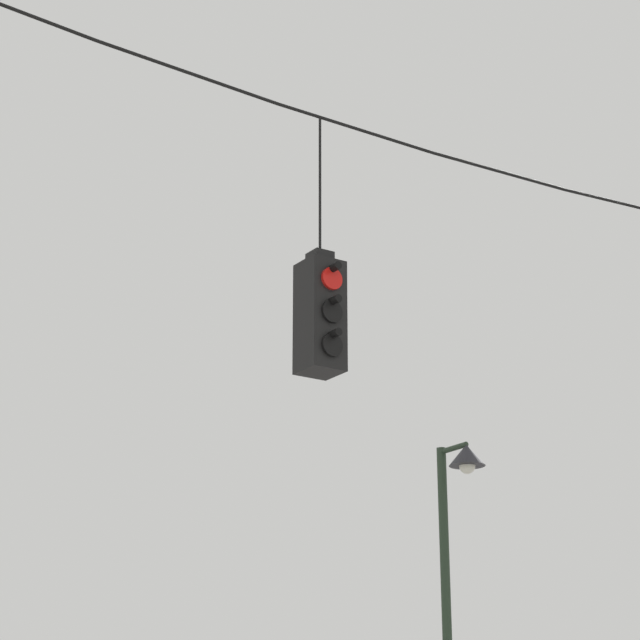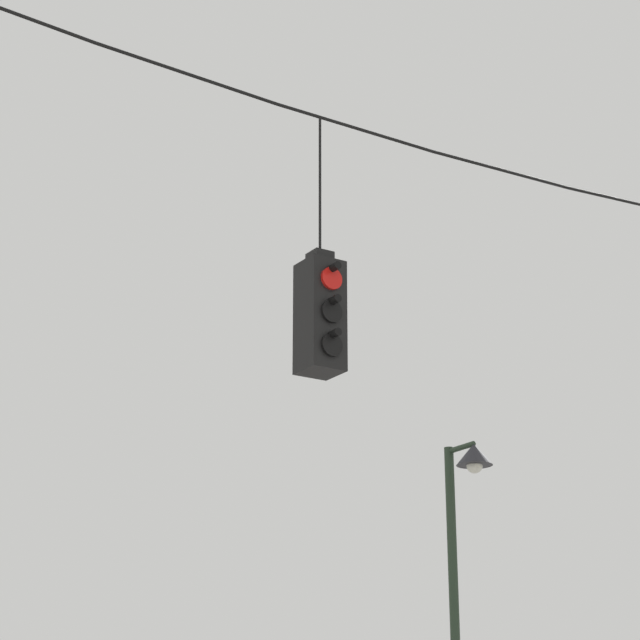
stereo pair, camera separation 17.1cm
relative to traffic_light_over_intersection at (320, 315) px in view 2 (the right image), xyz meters
name	(u,v)px [view 2 (the right image)]	position (x,y,z in m)	size (l,w,h in m)	color
span_wire	(358,118)	(0.42, 0.00, 2.01)	(12.18, 0.03, 0.36)	black
traffic_light_over_intersection	(320,315)	(0.00, 0.00, 0.00)	(0.34, 0.58, 2.42)	black
street_lamp	(465,559)	(4.37, 3.58, -1.30)	(0.46, 0.79, 5.19)	#233323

